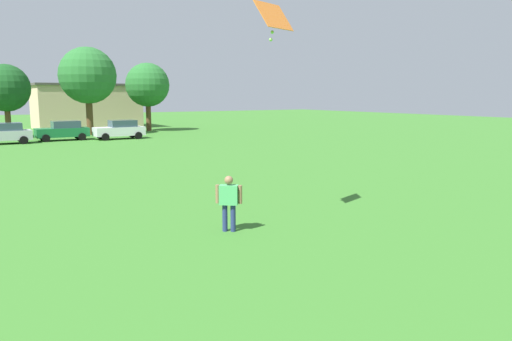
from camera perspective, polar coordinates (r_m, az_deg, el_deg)
ground_plane at (r=29.46m, az=-25.67°, el=0.34°), size 160.00×160.00×0.00m
adult_bystander at (r=13.96m, az=-3.18°, el=-3.29°), size 0.63×0.56×1.61m
kite at (r=15.06m, az=2.06°, el=17.39°), size 1.40×0.98×1.15m
parked_car_silver_1 at (r=44.08m, az=-27.38°, el=3.86°), size 4.30×2.02×1.68m
parked_car_green_2 at (r=45.59m, az=-21.56°, el=4.36°), size 4.30×2.02×1.68m
parked_car_white_3 at (r=45.40m, az=-15.56°, el=4.63°), size 4.30×2.02×1.68m
tree_center at (r=50.21m, az=-27.14°, el=8.53°), size 4.28×4.28×6.67m
tree_right at (r=50.92m, az=-19.03°, el=10.39°), size 5.45×5.45×8.50m
tree_far_right at (r=54.98m, az=-12.52°, el=9.69°), size 4.71×4.71×7.34m
house_left at (r=61.91m, az=-19.16°, el=7.11°), size 11.94×7.38×5.20m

